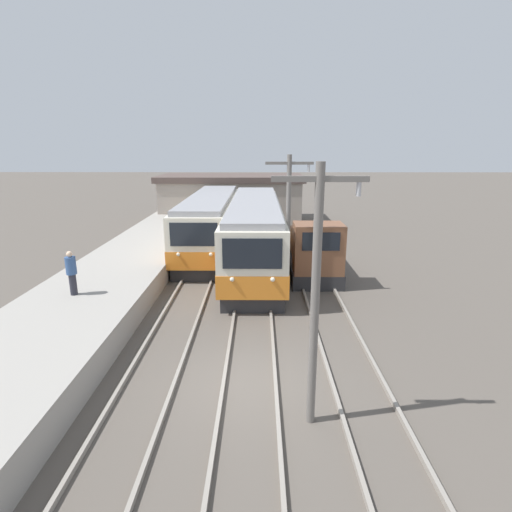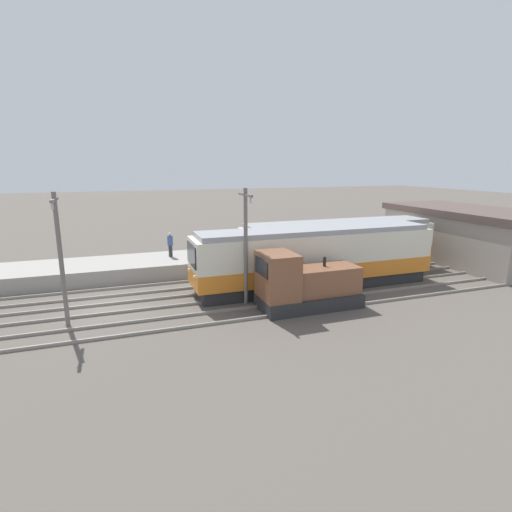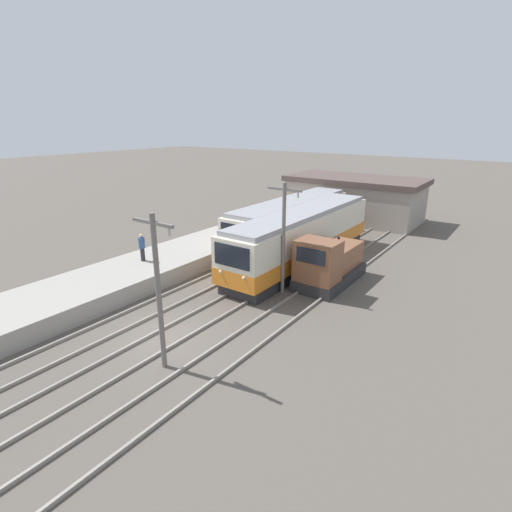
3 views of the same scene
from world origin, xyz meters
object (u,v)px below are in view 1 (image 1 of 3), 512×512
commuter_train_center (255,235)px  catenary_mast_mid (288,220)px  catenary_mast_near (316,290)px  commuter_train_left (211,225)px  shunting_locomotive (313,253)px  person_on_platform (71,271)px

commuter_train_center → catenary_mast_mid: (1.51, -4.83, 1.68)m
catenary_mast_near → catenary_mast_mid: same height
commuter_train_left → commuter_train_center: bearing=-49.4°
shunting_locomotive → catenary_mast_near: catenary_mast_near is taller
commuter_train_center → shunting_locomotive: (3.00, -2.17, -0.48)m
commuter_train_left → catenary_mast_mid: size_ratio=2.26×
catenary_mast_mid → person_on_platform: size_ratio=3.61×
commuter_train_left → catenary_mast_near: size_ratio=2.26×
shunting_locomotive → commuter_train_left: bearing=136.8°
catenary_mast_mid → commuter_train_left: bearing=118.0°
catenary_mast_near → person_on_platform: catenary_mast_near is taller
commuter_train_center → catenary_mast_near: 13.66m
catenary_mast_mid → catenary_mast_near: bearing=-90.0°
commuter_train_left → catenary_mast_near: bearing=-75.6°
commuter_train_left → shunting_locomotive: commuter_train_left is taller
commuter_train_center → catenary_mast_near: size_ratio=2.43×
shunting_locomotive → catenary_mast_mid: catenary_mast_mid is taller
shunting_locomotive → person_on_platform: shunting_locomotive is taller
commuter_train_center → catenary_mast_near: (1.51, -13.48, 1.68)m
commuter_train_left → catenary_mast_near: (4.31, -16.75, 1.73)m
shunting_locomotive → catenary_mast_near: size_ratio=0.87×
commuter_train_left → catenary_mast_mid: bearing=-62.0°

